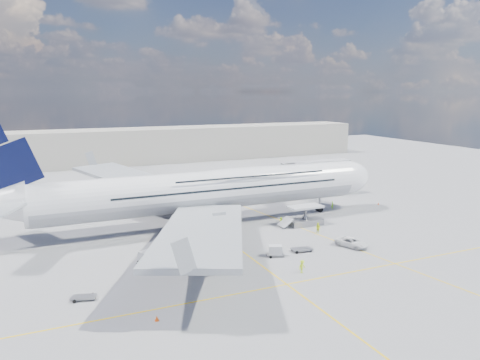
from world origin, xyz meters
name	(u,v)px	position (x,y,z in m)	size (l,w,h in m)	color
ground	(228,241)	(0.00, 0.00, 0.00)	(300.00, 300.00, 0.00)	gray
taxi_line_main	(228,241)	(0.00, 0.00, 0.01)	(0.25, 220.00, 0.01)	yellow
taxi_line_cross	(287,284)	(0.00, -20.00, 0.01)	(120.00, 0.25, 0.01)	yellow
taxi_line_diag	(273,217)	(14.00, 10.00, 0.01)	(0.25, 100.00, 0.01)	yellow
airliner	(208,190)	(0.26, 10.00, 6.87)	(77.26, 79.15, 23.71)	white
jet_bridge	(311,170)	(29.81, 20.94, 6.85)	(18.80, 12.10, 8.50)	#B7B7BC
cargo_loader	(304,218)	(16.82, 2.89, 1.25)	(8.53, 3.20, 3.67)	silver
terminal	(123,146)	(0.00, 95.00, 6.00)	(180.00, 16.00, 12.00)	#B2AD9E
tree_line	(191,137)	(40.00, 140.00, 4.00)	(160.00, 6.00, 8.00)	#193814
dolly_row_a	(84,297)	(-24.72, -13.90, 0.32)	(3.15, 2.27, 0.42)	gray
dolly_row_b	(153,257)	(-13.69, -3.70, 0.30)	(2.72, 1.50, 0.39)	gray
dolly_row_c	(205,253)	(-6.60, -7.04, 1.00)	(3.31, 2.54, 1.86)	gray
dolly_back	(148,257)	(-14.82, -5.15, 1.05)	(3.50, 2.95, 1.96)	gray
dolly_nose_far	(275,251)	(3.68, -10.05, 0.91)	(3.03, 2.35, 1.70)	gray
dolly_nose_near	(302,249)	(8.58, -9.77, 0.37)	(3.47, 2.22, 0.47)	gray
baggage_tug	(233,235)	(0.94, 0.05, 0.78)	(3.12, 2.29, 1.77)	silver
catering_truck_inner	(130,198)	(-10.18, 31.14, 1.89)	(7.06, 3.67, 4.01)	gray
catering_truck_outer	(100,188)	(-14.53, 46.31, 1.66)	(6.50, 4.54, 3.58)	gray
service_van	(352,243)	(17.08, -11.27, 0.75)	(2.47, 5.36, 1.49)	white
crew_nose	(332,205)	(28.96, 10.96, 0.84)	(0.61, 0.40, 1.68)	#A0FF1A
crew_loader	(318,228)	(16.30, -2.64, 0.96)	(0.93, 0.72, 1.91)	#E8FB1A
crew_wing	(167,245)	(-10.64, -0.67, 0.91)	(1.07, 0.44, 1.82)	#A3EB18
crew_van	(281,221)	(12.65, 4.31, 0.80)	(0.78, 0.51, 1.60)	#BAFC1A
crew_tug	(302,267)	(3.87, -17.45, 0.93)	(1.20, 0.69, 1.86)	#C1EB18
cone_nose	(378,204)	(40.55, 9.89, 0.24)	(0.39, 0.39, 0.50)	#F5510C
cone_wing_left_inner	(143,210)	(-8.76, 25.06, 0.30)	(0.49, 0.49, 0.62)	#F5510C
cone_wing_left_outer	(106,199)	(-14.16, 39.28, 0.31)	(0.51, 0.51, 0.64)	#F5510C
cone_wing_right_inner	(178,270)	(-11.65, -9.83, 0.24)	(0.39, 0.39, 0.50)	#F5510C
cone_wing_right_outer	(157,318)	(-17.97, -22.79, 0.30)	(0.48, 0.48, 0.61)	#F5510C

